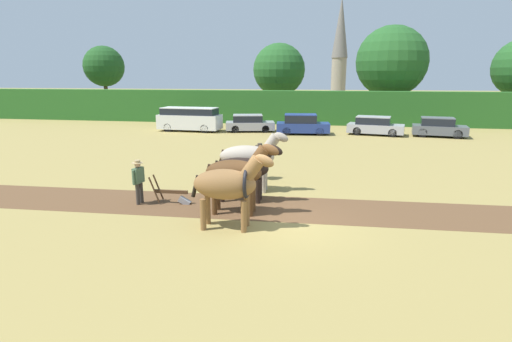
{
  "coord_description": "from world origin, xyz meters",
  "views": [
    {
      "loc": [
        1.21,
        -12.11,
        4.63
      ],
      "look_at": [
        -1.26,
        2.33,
        1.1
      ],
      "focal_mm": 28.0,
      "sensor_mm": 36.0,
      "label": 1
    }
  ],
  "objects_px": {
    "church_spire": "(340,50)",
    "farmer_at_plow": "(138,179)",
    "farmer_beside_team": "(260,159)",
    "parked_car_center": "(375,126)",
    "tree_far_left": "(104,66)",
    "tree_left": "(279,70)",
    "plow": "(174,195)",
    "parked_car_left": "(249,123)",
    "draft_horse_lead_left": "(228,184)",
    "parked_car_center_right": "(439,127)",
    "draft_horse_lead_right": "(237,173)",
    "draft_horse_trail_right": "(250,156)",
    "parked_van": "(190,119)",
    "parked_car_center_left": "(302,125)",
    "draft_horse_trail_left": "(244,168)",
    "tree_center_left": "(392,62)"
  },
  "relations": [
    {
      "from": "church_spire",
      "to": "farmer_at_plow",
      "type": "xyz_separation_m",
      "value": [
        -8.49,
        -51.12,
        -7.38
      ]
    },
    {
      "from": "farmer_beside_team",
      "to": "parked_car_center",
      "type": "height_order",
      "value": "farmer_beside_team"
    },
    {
      "from": "tree_far_left",
      "to": "church_spire",
      "type": "xyz_separation_m",
      "value": [
        27.62,
        19.68,
        2.74
      ]
    },
    {
      "from": "tree_left",
      "to": "church_spire",
      "type": "bearing_deg",
      "value": 69.6
    },
    {
      "from": "farmer_at_plow",
      "to": "plow",
      "type": "bearing_deg",
      "value": 21.61
    },
    {
      "from": "parked_car_left",
      "to": "draft_horse_lead_left",
      "type": "bearing_deg",
      "value": -92.95
    },
    {
      "from": "farmer_beside_team",
      "to": "parked_car_center_right",
      "type": "bearing_deg",
      "value": 24.06
    },
    {
      "from": "draft_horse_lead_right",
      "to": "draft_horse_trail_right",
      "type": "distance_m",
      "value": 2.79
    },
    {
      "from": "church_spire",
      "to": "farmer_beside_team",
      "type": "bearing_deg",
      "value": -95.72
    },
    {
      "from": "draft_horse_trail_right",
      "to": "church_spire",
      "type": "bearing_deg",
      "value": 82.67
    },
    {
      "from": "parked_van",
      "to": "parked_car_center_left",
      "type": "bearing_deg",
      "value": 1.94
    },
    {
      "from": "tree_far_left",
      "to": "draft_horse_trail_left",
      "type": "relative_size",
      "value": 2.89
    },
    {
      "from": "farmer_at_plow",
      "to": "tree_left",
      "type": "bearing_deg",
      "value": 98.31
    },
    {
      "from": "draft_horse_lead_right",
      "to": "draft_horse_trail_left",
      "type": "bearing_deg",
      "value": 90.09
    },
    {
      "from": "tree_center_left",
      "to": "draft_horse_trail_right",
      "type": "distance_m",
      "value": 29.87
    },
    {
      "from": "tree_far_left",
      "to": "draft_horse_lead_left",
      "type": "height_order",
      "value": "tree_far_left"
    },
    {
      "from": "parked_car_left",
      "to": "parked_car_center",
      "type": "distance_m",
      "value": 10.16
    },
    {
      "from": "church_spire",
      "to": "farmer_beside_team",
      "type": "xyz_separation_m",
      "value": [
        -4.7,
        -46.87,
        -7.37
      ]
    },
    {
      "from": "draft_horse_lead_right",
      "to": "farmer_at_plow",
      "type": "xyz_separation_m",
      "value": [
        -3.76,
        0.39,
        -0.48
      ]
    },
    {
      "from": "church_spire",
      "to": "farmer_beside_team",
      "type": "height_order",
      "value": "church_spire"
    },
    {
      "from": "tree_left",
      "to": "draft_horse_lead_right",
      "type": "height_order",
      "value": "tree_left"
    },
    {
      "from": "tree_center_left",
      "to": "parked_car_left",
      "type": "bearing_deg",
      "value": -139.96
    },
    {
      "from": "parked_car_center_left",
      "to": "parked_car_center_right",
      "type": "height_order",
      "value": "parked_car_center_left"
    },
    {
      "from": "parked_car_center_left",
      "to": "parked_car_center",
      "type": "relative_size",
      "value": 0.95
    },
    {
      "from": "church_spire",
      "to": "parked_van",
      "type": "relative_size",
      "value": 2.97
    },
    {
      "from": "parked_car_center_left",
      "to": "parked_car_left",
      "type": "bearing_deg",
      "value": 165.06
    },
    {
      "from": "farmer_at_plow",
      "to": "parked_van",
      "type": "height_order",
      "value": "parked_van"
    },
    {
      "from": "parked_van",
      "to": "parked_car_center",
      "type": "xyz_separation_m",
      "value": [
        15.19,
        0.34,
        -0.32
      ]
    },
    {
      "from": "church_spire",
      "to": "parked_car_center_left",
      "type": "relative_size",
      "value": 3.69
    },
    {
      "from": "church_spire",
      "to": "plow",
      "type": "distance_m",
      "value": 52.02
    },
    {
      "from": "parked_car_center",
      "to": "draft_horse_lead_right",
      "type": "bearing_deg",
      "value": -97.17
    },
    {
      "from": "parked_car_center",
      "to": "parked_car_left",
      "type": "bearing_deg",
      "value": -169.46
    },
    {
      "from": "draft_horse_lead_left",
      "to": "parked_car_center_left",
      "type": "height_order",
      "value": "draft_horse_lead_left"
    },
    {
      "from": "draft_horse_lead_left",
      "to": "parked_car_center_right",
      "type": "distance_m",
      "value": 24.04
    },
    {
      "from": "parked_car_left",
      "to": "draft_horse_trail_right",
      "type": "bearing_deg",
      "value": -91.21
    },
    {
      "from": "draft_horse_lead_left",
      "to": "draft_horse_lead_right",
      "type": "bearing_deg",
      "value": 89.67
    },
    {
      "from": "tree_left",
      "to": "farmer_beside_team",
      "type": "height_order",
      "value": "tree_left"
    },
    {
      "from": "church_spire",
      "to": "draft_horse_trail_right",
      "type": "distance_m",
      "value": 49.44
    },
    {
      "from": "farmer_at_plow",
      "to": "parked_car_center_left",
      "type": "distance_m",
      "value": 19.57
    },
    {
      "from": "draft_horse_trail_left",
      "to": "draft_horse_trail_right",
      "type": "xyz_separation_m",
      "value": [
        -0.04,
        1.39,
        0.17
      ]
    },
    {
      "from": "farmer_beside_team",
      "to": "parked_car_center",
      "type": "distance_m",
      "value": 16.72
    },
    {
      "from": "tree_far_left",
      "to": "parked_car_center_left",
      "type": "distance_m",
      "value": 27.47
    },
    {
      "from": "tree_left",
      "to": "tree_center_left",
      "type": "bearing_deg",
      "value": -8.52
    },
    {
      "from": "tree_far_left",
      "to": "tree_center_left",
      "type": "height_order",
      "value": "tree_center_left"
    },
    {
      "from": "plow",
      "to": "farmer_at_plow",
      "type": "bearing_deg",
      "value": -170.95
    },
    {
      "from": "draft_horse_trail_left",
      "to": "parked_van",
      "type": "height_order",
      "value": "draft_horse_trail_left"
    },
    {
      "from": "tree_left",
      "to": "farmer_beside_team",
      "type": "bearing_deg",
      "value": -85.16
    },
    {
      "from": "draft_horse_lead_right",
      "to": "farmer_at_plow",
      "type": "distance_m",
      "value": 3.81
    },
    {
      "from": "draft_horse_lead_left",
      "to": "parked_car_left",
      "type": "relative_size",
      "value": 0.61
    },
    {
      "from": "church_spire",
      "to": "draft_horse_trail_right",
      "type": "relative_size",
      "value": 5.43
    }
  ]
}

